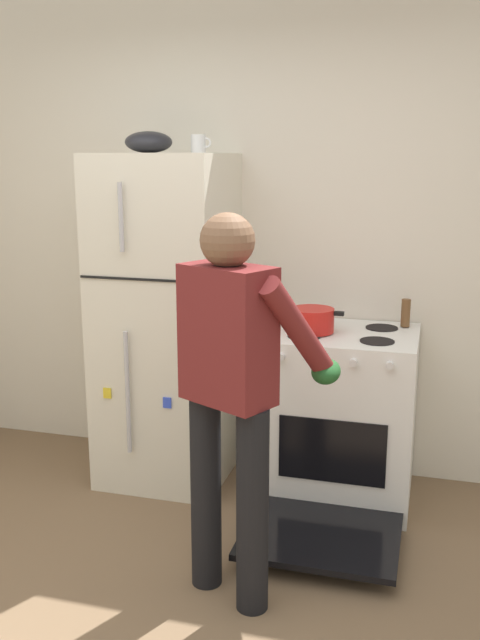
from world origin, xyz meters
name	(u,v)px	position (x,y,z in m)	size (l,w,h in m)	color
kitchen_wall_back	(268,237)	(0.00, 1.95, 1.35)	(6.00, 0.10, 2.70)	silver
refrigerator	(167,321)	(-0.49, 1.57, 0.91)	(0.68, 0.72, 1.82)	silver
stove_range	(341,418)	(0.50, 1.55, 0.44)	(0.76, 1.22, 0.91)	white
person_cook	(234,376)	(0.19, 0.56, 0.95)	(0.64, 0.69, 1.60)	black
red_pot	(312,320)	(0.34, 1.52, 0.98)	(0.33, 0.23, 0.12)	red
coffee_mug	(199,144)	(-0.30, 1.62, 1.86)	(0.11, 0.08, 0.10)	silver
pepper_mill	(406,313)	(0.80, 1.77, 0.99)	(0.05, 0.05, 0.15)	brown
mixing_bowl	(149,142)	(-0.57, 1.57, 1.87)	(0.25, 0.25, 0.11)	black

